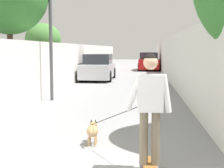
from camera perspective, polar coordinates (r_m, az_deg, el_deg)
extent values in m
plane|color=gray|center=(18.00, 1.79, 0.14)|extent=(80.00, 80.00, 0.00)
cube|color=silver|center=(16.34, -8.18, 3.20)|extent=(48.00, 0.30, 2.11)
cube|color=silver|center=(15.95, 11.11, 3.82)|extent=(48.00, 0.30, 2.52)
cylinder|color=#473523|center=(12.29, -16.94, 3.99)|extent=(0.20, 0.20, 2.93)
cylinder|color=#473523|center=(17.66, -11.61, 2.88)|extent=(0.28, 0.28, 1.83)
ellipsoid|color=#4C843D|center=(17.64, -11.71, 7.62)|extent=(1.82, 1.82, 1.57)
cylinder|color=#4C4C51|center=(12.10, -10.41, 7.50)|extent=(0.12, 0.12, 4.36)
cube|color=brown|center=(5.30, 6.40, -13.59)|extent=(0.81, 0.24, 0.02)
cylinder|color=beige|center=(5.58, 5.45, -13.04)|extent=(0.06, 0.03, 0.06)
cylinder|color=beige|center=(5.59, 6.92, -13.02)|extent=(0.06, 0.03, 0.06)
cylinder|color=#726651|center=(5.17, 5.45, -9.17)|extent=(0.14, 0.14, 0.82)
cylinder|color=#726651|center=(5.19, 7.46, -9.15)|extent=(0.14, 0.14, 0.82)
cube|color=white|center=(5.04, 6.55, -1.54)|extent=(0.24, 0.39, 0.56)
cylinder|color=white|center=(5.03, 3.82, -1.45)|extent=(0.11, 0.29, 0.58)
cylinder|color=white|center=(5.07, 9.26, -1.62)|extent=(0.10, 0.18, 0.59)
sphere|color=tan|center=(5.00, 6.61, 3.69)|extent=(0.22, 0.22, 0.22)
sphere|color=black|center=(5.00, 6.62, 4.13)|extent=(0.19, 0.19, 0.19)
ellipsoid|color=tan|center=(6.51, -3.38, -8.04)|extent=(0.36, 0.24, 0.22)
sphere|color=tan|center=(6.72, -3.19, -6.97)|extent=(0.15, 0.15, 0.15)
cone|color=black|center=(6.71, -3.53, -6.30)|extent=(0.05, 0.05, 0.06)
cone|color=black|center=(6.70, -2.85, -6.31)|extent=(0.05, 0.05, 0.06)
cylinder|color=tan|center=(6.67, -3.79, -9.28)|extent=(0.04, 0.04, 0.18)
cylinder|color=tan|center=(6.66, -2.75, -9.30)|extent=(0.04, 0.04, 0.18)
cylinder|color=tan|center=(6.45, -4.01, -9.81)|extent=(0.04, 0.04, 0.18)
cylinder|color=tan|center=(6.44, -2.93, -9.83)|extent=(0.04, 0.04, 0.18)
cylinder|color=tan|center=(6.27, -3.59, -7.83)|extent=(0.14, 0.04, 0.13)
cylinder|color=black|center=(5.75, 0.98, -5.26)|extent=(1.25, 1.09, 0.66)
cube|color=silver|center=(19.91, -2.35, 2.33)|extent=(4.31, 1.70, 0.80)
cube|color=#262B33|center=(19.87, -2.36, 4.28)|extent=(2.24, 1.50, 0.60)
cylinder|color=black|center=(21.36, -3.97, 1.93)|extent=(0.64, 0.22, 0.64)
cylinder|color=black|center=(21.16, 0.26, 1.90)|extent=(0.64, 0.22, 0.64)
cylinder|color=black|center=(18.74, -5.29, 1.34)|extent=(0.64, 0.22, 0.64)
cylinder|color=black|center=(18.51, -0.48, 1.31)|extent=(0.64, 0.22, 0.64)
cube|color=#B71414|center=(28.95, 6.26, 3.46)|extent=(3.82, 1.70, 0.80)
cube|color=#262B33|center=(28.93, 6.27, 4.81)|extent=(1.99, 1.50, 0.60)
cylinder|color=black|center=(30.14, 4.72, 3.12)|extent=(0.64, 0.22, 0.64)
cylinder|color=black|center=(30.16, 7.72, 3.09)|extent=(0.64, 0.22, 0.64)
cylinder|color=black|center=(27.78, 4.66, 2.87)|extent=(0.64, 0.22, 0.64)
cylinder|color=black|center=(27.80, 7.92, 2.84)|extent=(0.64, 0.22, 0.64)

